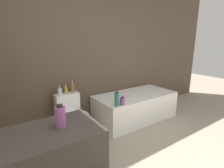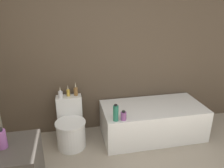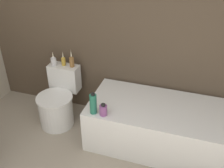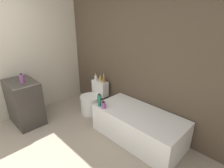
{
  "view_description": "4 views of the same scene",
  "coord_description": "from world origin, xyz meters",
  "px_view_note": "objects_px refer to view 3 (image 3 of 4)",
  "views": [
    {
      "loc": [
        -1.41,
        -0.39,
        1.51
      ],
      "look_at": [
        0.08,
        1.8,
        0.83
      ],
      "focal_mm": 28.0,
      "sensor_mm": 36.0,
      "label": 1
    },
    {
      "loc": [
        -0.48,
        -0.82,
        1.99
      ],
      "look_at": [
        0.05,
        1.75,
        0.99
      ],
      "focal_mm": 35.0,
      "sensor_mm": 36.0,
      "label": 2
    },
    {
      "loc": [
        0.91,
        -0.28,
        2.16
      ],
      "look_at": [
        0.22,
        1.86,
        0.76
      ],
      "focal_mm": 42.0,
      "sensor_mm": 36.0,
      "label": 3
    },
    {
      "loc": [
        2.19,
        -0.13,
        2.03
      ],
      "look_at": [
        0.22,
        1.85,
        0.91
      ],
      "focal_mm": 28.0,
      "sensor_mm": 36.0,
      "label": 4
    }
  ],
  "objects_px": {
    "shampoo_bottle_tall": "(93,104)",
    "vase_silver": "(63,61)",
    "shampoo_bottle_short": "(103,110)",
    "vase_gold": "(54,61)",
    "bathtub": "(160,125)",
    "toilet": "(58,102)",
    "vase_bronze": "(72,61)"
  },
  "relations": [
    {
      "from": "bathtub",
      "to": "vase_silver",
      "type": "height_order",
      "value": "vase_silver"
    },
    {
      "from": "vase_gold",
      "to": "shampoo_bottle_short",
      "type": "bearing_deg",
      "value": -32.52
    },
    {
      "from": "toilet",
      "to": "shampoo_bottle_short",
      "type": "height_order",
      "value": "toilet"
    },
    {
      "from": "vase_bronze",
      "to": "shampoo_bottle_tall",
      "type": "height_order",
      "value": "vase_bronze"
    },
    {
      "from": "shampoo_bottle_tall",
      "to": "shampoo_bottle_short",
      "type": "xyz_separation_m",
      "value": [
        0.11,
        -0.0,
        -0.05
      ]
    },
    {
      "from": "vase_gold",
      "to": "shampoo_bottle_tall",
      "type": "distance_m",
      "value": 0.89
    },
    {
      "from": "bathtub",
      "to": "toilet",
      "type": "relative_size",
      "value": 2.3
    },
    {
      "from": "bathtub",
      "to": "toilet",
      "type": "distance_m",
      "value": 1.25
    },
    {
      "from": "shampoo_bottle_short",
      "to": "vase_silver",
      "type": "bearing_deg",
      "value": 141.6
    },
    {
      "from": "shampoo_bottle_tall",
      "to": "vase_gold",
      "type": "bearing_deg",
      "value": 143.85
    },
    {
      "from": "vase_silver",
      "to": "bathtub",
      "type": "bearing_deg",
      "value": -11.55
    },
    {
      "from": "bathtub",
      "to": "vase_bronze",
      "type": "relative_size",
      "value": 6.94
    },
    {
      "from": "shampoo_bottle_tall",
      "to": "bathtub",
      "type": "bearing_deg",
      "value": 24.87
    },
    {
      "from": "bathtub",
      "to": "vase_gold",
      "type": "height_order",
      "value": "vase_gold"
    },
    {
      "from": "shampoo_bottle_short",
      "to": "vase_gold",
      "type": "bearing_deg",
      "value": 147.48
    },
    {
      "from": "vase_silver",
      "to": "vase_bronze",
      "type": "height_order",
      "value": "vase_bronze"
    },
    {
      "from": "bathtub",
      "to": "vase_bronze",
      "type": "xyz_separation_m",
      "value": [
        -1.14,
        0.25,
        0.49
      ]
    },
    {
      "from": "shampoo_bottle_tall",
      "to": "vase_silver",
      "type": "bearing_deg",
      "value": 137.07
    },
    {
      "from": "vase_gold",
      "to": "vase_silver",
      "type": "relative_size",
      "value": 0.98
    },
    {
      "from": "vase_silver",
      "to": "vase_bronze",
      "type": "xyz_separation_m",
      "value": [
        0.11,
        -0.0,
        0.01
      ]
    },
    {
      "from": "toilet",
      "to": "vase_bronze",
      "type": "relative_size",
      "value": 3.02
    },
    {
      "from": "bathtub",
      "to": "shampoo_bottle_short",
      "type": "distance_m",
      "value": 0.69
    },
    {
      "from": "vase_silver",
      "to": "shampoo_bottle_short",
      "type": "distance_m",
      "value": 0.92
    },
    {
      "from": "toilet",
      "to": "vase_silver",
      "type": "xyz_separation_m",
      "value": [
        0.0,
        0.24,
        0.46
      ]
    },
    {
      "from": "vase_gold",
      "to": "vase_silver",
      "type": "distance_m",
      "value": 0.12
    },
    {
      "from": "toilet",
      "to": "shampoo_bottle_short",
      "type": "relative_size",
      "value": 5.12
    },
    {
      "from": "shampoo_bottle_tall",
      "to": "toilet",
      "type": "bearing_deg",
      "value": 151.95
    },
    {
      "from": "shampoo_bottle_tall",
      "to": "shampoo_bottle_short",
      "type": "bearing_deg",
      "value": -0.7
    },
    {
      "from": "vase_silver",
      "to": "shampoo_bottle_tall",
      "type": "height_order",
      "value": "vase_silver"
    },
    {
      "from": "vase_bronze",
      "to": "shampoo_bottle_tall",
      "type": "relative_size",
      "value": 0.94
    },
    {
      "from": "vase_silver",
      "to": "vase_gold",
      "type": "bearing_deg",
      "value": -161.44
    },
    {
      "from": "vase_gold",
      "to": "bathtub",
      "type": "bearing_deg",
      "value": -9.08
    }
  ]
}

